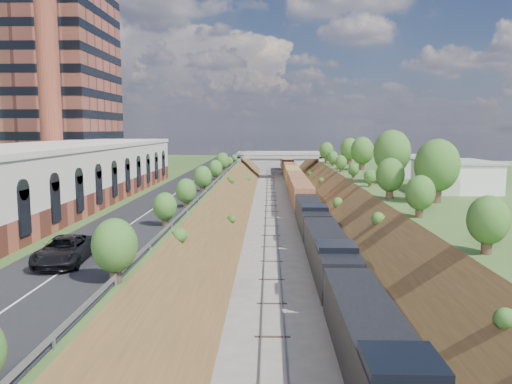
% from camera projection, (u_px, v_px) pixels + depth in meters
% --- Properties ---
extents(platform_left, '(44.00, 180.00, 5.00)m').
position_uv_depth(platform_left, '(84.00, 199.00, 80.98)').
color(platform_left, '#455E26').
rests_on(platform_left, ground).
extents(platform_right, '(44.00, 180.00, 5.00)m').
position_uv_depth(platform_right, '(495.00, 200.00, 79.19)').
color(platform_right, '#455E26').
rests_on(platform_right, ground).
extents(embankment_left, '(10.00, 180.00, 10.00)m').
position_uv_depth(embankment_left, '(219.00, 214.00, 80.70)').
color(embankment_left, brown).
rests_on(embankment_left, ground).
extents(embankment_right, '(10.00, 180.00, 10.00)m').
position_uv_depth(embankment_right, '(355.00, 215.00, 80.10)').
color(embankment_right, brown).
rests_on(embankment_right, ground).
extents(rail_left_track, '(1.58, 180.00, 0.18)m').
position_uv_depth(rail_left_track, '(271.00, 214.00, 80.46)').
color(rail_left_track, gray).
rests_on(rail_left_track, ground).
extents(rail_right_track, '(1.58, 180.00, 0.18)m').
position_uv_depth(rail_right_track, '(303.00, 214.00, 80.32)').
color(rail_right_track, gray).
rests_on(rail_right_track, ground).
extents(road, '(8.00, 180.00, 0.10)m').
position_uv_depth(road, '(191.00, 183.00, 80.19)').
color(road, black).
rests_on(road, platform_left).
extents(guardrail, '(0.10, 171.00, 0.70)m').
position_uv_depth(guardrail, '(216.00, 181.00, 79.82)').
color(guardrail, '#99999E').
rests_on(guardrail, platform_left).
extents(commercial_building, '(14.30, 62.30, 7.00)m').
position_uv_depth(commercial_building, '(54.00, 174.00, 58.28)').
color(commercial_building, brown).
rests_on(commercial_building, platform_left).
extents(highrise_tower, '(22.00, 22.00, 53.90)m').
position_uv_depth(highrise_tower, '(41.00, 22.00, 89.38)').
color(highrise_tower, brown).
rests_on(highrise_tower, platform_left).
extents(smokestack, '(3.20, 3.20, 40.00)m').
position_uv_depth(smokestack, '(48.00, 53.00, 74.28)').
color(smokestack, brown).
rests_on(smokestack, platform_left).
extents(overpass, '(24.50, 8.30, 7.40)m').
position_uv_depth(overpass, '(280.00, 160.00, 141.28)').
color(overpass, gray).
rests_on(overpass, ground).
extents(white_building_near, '(9.00, 12.00, 4.00)m').
position_uv_depth(white_building_near, '(454.00, 177.00, 70.95)').
color(white_building_near, silver).
rests_on(white_building_near, platform_right).
extents(white_building_far, '(8.00, 10.00, 3.60)m').
position_uv_depth(white_building_far, '(408.00, 167.00, 92.81)').
color(white_building_far, silver).
rests_on(white_building_far, platform_right).
extents(tree_right_large, '(5.25, 5.25, 7.61)m').
position_uv_depth(tree_right_large, '(437.00, 166.00, 58.93)').
color(tree_right_large, '#473323').
rests_on(tree_right_large, platform_right).
extents(tree_left_crest, '(2.45, 2.45, 3.55)m').
position_uv_depth(tree_left_crest, '(158.00, 213.00, 40.17)').
color(tree_left_crest, '#473323').
rests_on(tree_left_crest, platform_left).
extents(freight_train, '(3.20, 162.41, 4.74)m').
position_uv_depth(freight_train, '(297.00, 185.00, 99.21)').
color(freight_train, black).
rests_on(freight_train, ground).
extents(suv, '(3.34, 6.35, 1.70)m').
position_uv_depth(suv, '(64.00, 250.00, 32.18)').
color(suv, black).
rests_on(suv, road).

